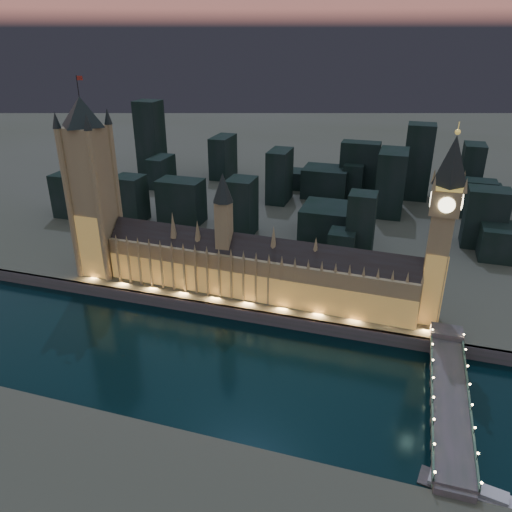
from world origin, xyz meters
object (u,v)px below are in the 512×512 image
(victoria_tower, at_px, (91,181))
(elizabeth_tower, at_px, (443,218))
(westminster_bridge, at_px, (448,397))
(palace_of_westminster, at_px, (253,268))
(river_boat, at_px, (476,492))

(victoria_tower, distance_m, elizabeth_tower, 218.00)
(westminster_bridge, bearing_deg, elizabeth_tower, 98.86)
(palace_of_westminster, height_order, elizabeth_tower, elizabeth_tower)
(elizabeth_tower, bearing_deg, westminster_bridge, -81.14)
(elizabeth_tower, distance_m, westminster_bridge, 93.20)
(westminster_bridge, bearing_deg, river_boat, -79.51)
(victoria_tower, xyz_separation_m, river_boat, (237.21, -114.06, -71.24))
(palace_of_westminster, relative_size, elizabeth_tower, 1.77)
(palace_of_westminster, xyz_separation_m, victoria_tower, (-111.05, 0.18, 46.43))
(victoria_tower, relative_size, elizabeth_tower, 1.14)
(victoria_tower, bearing_deg, river_boat, -25.68)
(palace_of_westminster, relative_size, victoria_tower, 1.55)
(palace_of_westminster, xyz_separation_m, elizabeth_tower, (106.95, 0.18, 45.25))
(victoria_tower, height_order, river_boat, victoria_tower)
(westminster_bridge, height_order, river_boat, westminster_bridge)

